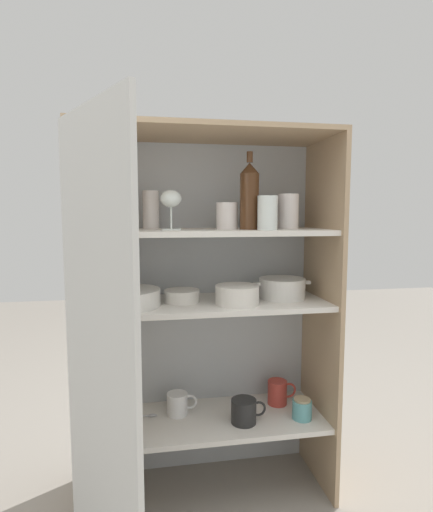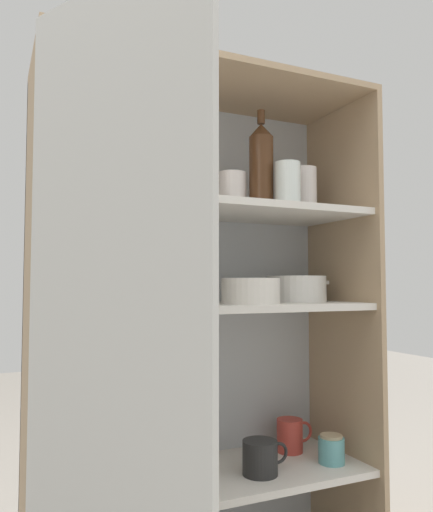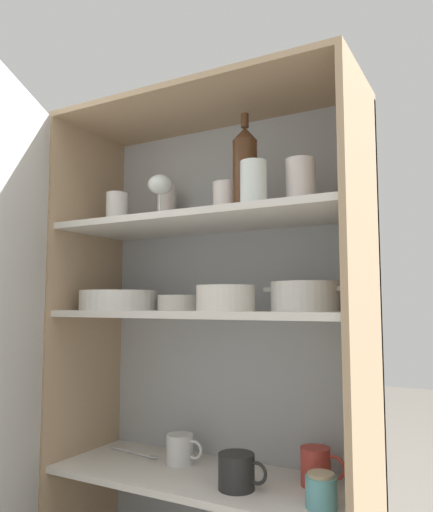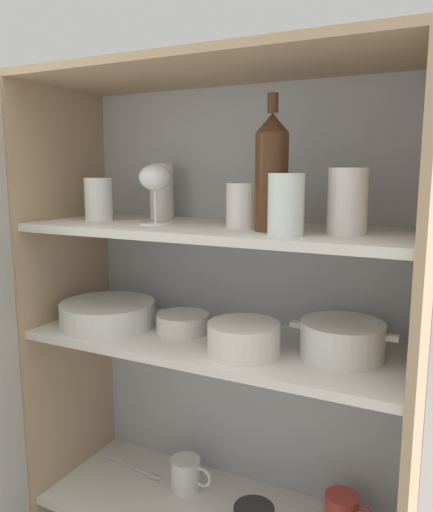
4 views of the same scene
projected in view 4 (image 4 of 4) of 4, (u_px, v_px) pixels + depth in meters
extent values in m
cube|color=#B2B7BC|center=(244.00, 346.00, 1.40)|extent=(0.95, 0.02, 1.40)
cube|color=tan|center=(71.00, 340.00, 1.44)|extent=(0.02, 0.38, 1.40)
cube|color=tan|center=(416.00, 407.00, 1.03)|extent=(0.02, 0.38, 1.40)
cube|color=tan|center=(215.00, 69.00, 1.12)|extent=(0.95, 0.38, 0.02)
cube|color=silver|center=(215.00, 342.00, 1.23)|extent=(0.92, 0.34, 0.02)
cube|color=silver|center=(215.00, 230.00, 1.18)|extent=(0.92, 0.34, 0.02)
cylinder|color=white|center=(286.00, 205.00, 0.99)|extent=(0.07, 0.07, 0.12)
cylinder|color=white|center=(99.00, 199.00, 1.30)|extent=(0.07, 0.07, 0.11)
cylinder|color=silver|center=(348.00, 201.00, 1.01)|extent=(0.08, 0.08, 0.13)
cylinder|color=silver|center=(161.00, 191.00, 1.34)|extent=(0.06, 0.06, 0.15)
cylinder|color=silver|center=(244.00, 205.00, 1.13)|extent=(0.08, 0.08, 0.10)
cylinder|color=white|center=(156.00, 224.00, 1.20)|extent=(0.07, 0.07, 0.01)
cylinder|color=white|center=(156.00, 206.00, 1.19)|extent=(0.01, 0.01, 0.08)
ellipsoid|color=white|center=(155.00, 177.00, 1.18)|extent=(0.08, 0.08, 0.06)
cylinder|color=#4C2D19|center=(271.00, 183.00, 1.06)|extent=(0.07, 0.07, 0.21)
cone|color=#4C2D19|center=(273.00, 123.00, 1.04)|extent=(0.07, 0.07, 0.04)
cylinder|color=#4C2D19|center=(273.00, 103.00, 1.03)|extent=(0.02, 0.02, 0.04)
cylinder|color=silver|center=(108.00, 323.00, 1.33)|extent=(0.25, 0.25, 0.01)
cylinder|color=silver|center=(108.00, 320.00, 1.33)|extent=(0.25, 0.25, 0.01)
cylinder|color=silver|center=(108.00, 317.00, 1.33)|extent=(0.25, 0.25, 0.01)
cylinder|color=silver|center=(108.00, 313.00, 1.33)|extent=(0.25, 0.25, 0.01)
cylinder|color=silver|center=(108.00, 310.00, 1.33)|extent=(0.25, 0.25, 0.01)
cylinder|color=silver|center=(108.00, 307.00, 1.32)|extent=(0.25, 0.25, 0.01)
cylinder|color=silver|center=(107.00, 304.00, 1.32)|extent=(0.25, 0.25, 0.01)
cylinder|color=silver|center=(244.00, 338.00, 1.12)|extent=(0.16, 0.16, 0.07)
torus|color=silver|center=(244.00, 325.00, 1.11)|extent=(0.16, 0.16, 0.01)
cylinder|color=silver|center=(183.00, 323.00, 1.27)|extent=(0.14, 0.14, 0.05)
torus|color=silver|center=(183.00, 315.00, 1.27)|extent=(0.14, 0.14, 0.01)
cylinder|color=silver|center=(342.00, 339.00, 1.10)|extent=(0.18, 0.18, 0.08)
cube|color=silver|center=(297.00, 324.00, 1.14)|extent=(0.03, 0.02, 0.01)
cube|color=silver|center=(392.00, 338.00, 1.05)|extent=(0.03, 0.02, 0.01)
cylinder|color=white|center=(185.00, 474.00, 1.39)|extent=(0.08, 0.08, 0.09)
torus|color=white|center=(202.00, 477.00, 1.37)|extent=(0.06, 0.01, 0.06)
cylinder|color=silver|center=(130.00, 466.00, 1.49)|extent=(0.20, 0.03, 0.01)
ellipsoid|color=silver|center=(156.00, 477.00, 1.44)|extent=(0.04, 0.03, 0.01)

